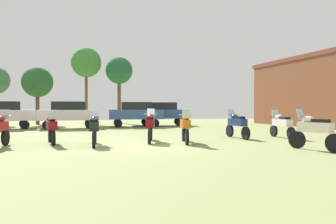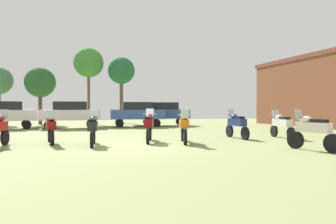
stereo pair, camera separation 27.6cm
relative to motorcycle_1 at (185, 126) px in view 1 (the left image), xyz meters
name	(u,v)px [view 1 (the left image)]	position (x,y,z in m)	size (l,w,h in m)	color
ground_plane	(138,144)	(-2.07, 0.21, -0.75)	(44.00, 52.00, 0.02)	#7C8651
motorcycle_1	(185,126)	(0.00, 0.00, 0.00)	(0.80, 2.14, 1.51)	black
motorcycle_2	(314,130)	(3.58, -3.70, 0.00)	(0.78, 2.08, 1.50)	black
motorcycle_3	(52,127)	(-5.59, 1.52, -0.02)	(0.64, 2.09, 1.46)	black
motorcycle_5	(150,126)	(-1.36, 0.87, 0.00)	(0.86, 2.21, 1.51)	black
motorcycle_6	(282,124)	(5.49, 0.50, -0.03)	(0.65, 2.24, 1.45)	black
motorcycle_10	(237,124)	(3.25, 1.11, -0.01)	(0.62, 2.22, 1.48)	black
motorcycle_11	(94,128)	(-3.89, 0.31, -0.02)	(0.62, 2.16, 1.46)	black
car_1	(162,112)	(2.87, 12.84, 0.43)	(4.56, 2.59, 2.00)	black
car_2	(136,112)	(0.38, 11.95, 0.43)	(4.49, 2.31, 2.00)	black
car_3	(69,113)	(-4.82, 11.43, 0.43)	(4.36, 1.96, 2.00)	black
car_5	(2,113)	(-9.40, 12.00, 0.43)	(4.54, 2.50, 2.00)	black
tree_2	(119,71)	(0.05, 18.42, 4.47)	(2.71, 2.71, 6.65)	brown
tree_4	(86,63)	(-3.14, 18.68, 5.20)	(2.91, 2.91, 7.44)	brown
tree_5	(37,83)	(-7.54, 18.26, 3.14)	(2.79, 2.79, 5.31)	brown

